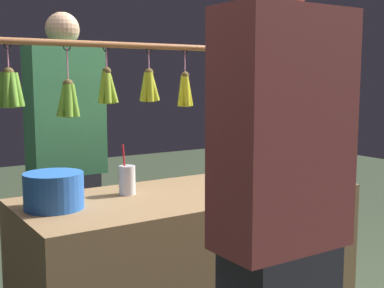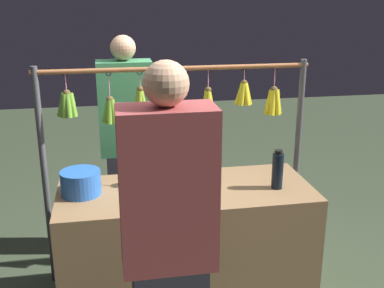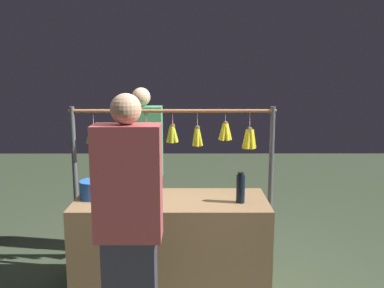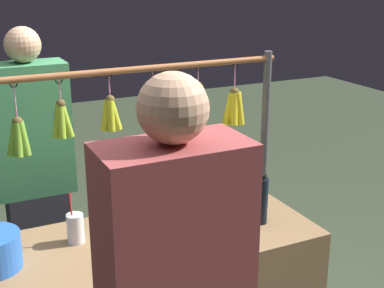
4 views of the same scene
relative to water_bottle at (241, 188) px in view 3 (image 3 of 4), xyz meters
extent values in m
cube|color=olive|center=(0.57, -0.09, -0.53)|extent=(1.61, 0.67, 0.82)
cylinder|color=#4C4C51|center=(-0.34, -0.49, -0.16)|extent=(0.04, 0.04, 1.56)
cylinder|color=#4C4C51|center=(1.47, -0.49, -0.16)|extent=(0.04, 0.04, 1.56)
cylinder|color=#9E6038|center=(0.57, -0.49, 0.58)|extent=(1.87, 0.03, 0.03)
torus|color=black|center=(-0.13, -0.49, 0.56)|extent=(0.04, 0.01, 0.04)
cylinder|color=pink|center=(-0.13, -0.49, 0.48)|extent=(0.01, 0.01, 0.15)
sphere|color=brown|center=(-0.13, -0.49, 0.41)|extent=(0.05, 0.05, 0.05)
cylinder|color=yellow|center=(-0.10, -0.49, 0.32)|extent=(0.08, 0.04, 0.18)
cylinder|color=yellow|center=(-0.11, -0.46, 0.32)|extent=(0.06, 0.07, 0.18)
cylinder|color=yellow|center=(-0.15, -0.46, 0.32)|extent=(0.06, 0.07, 0.18)
cylinder|color=yellow|center=(-0.16, -0.49, 0.32)|extent=(0.07, 0.04, 0.18)
cylinder|color=yellow|center=(-0.15, -0.52, 0.32)|extent=(0.05, 0.06, 0.18)
cylinder|color=yellow|center=(-0.12, -0.52, 0.32)|extent=(0.06, 0.08, 0.18)
torus|color=black|center=(0.09, -0.49, 0.56)|extent=(0.04, 0.01, 0.04)
cylinder|color=pink|center=(0.09, -0.49, 0.51)|extent=(0.01, 0.01, 0.09)
sphere|color=brown|center=(0.09, -0.49, 0.47)|extent=(0.05, 0.05, 0.05)
cylinder|color=gold|center=(0.12, -0.49, 0.39)|extent=(0.07, 0.04, 0.16)
cylinder|color=gold|center=(0.11, -0.47, 0.39)|extent=(0.06, 0.06, 0.16)
cylinder|color=gold|center=(0.08, -0.47, 0.39)|extent=(0.05, 0.07, 0.16)
cylinder|color=gold|center=(0.06, -0.49, 0.39)|extent=(0.07, 0.04, 0.16)
cylinder|color=gold|center=(0.08, -0.51, 0.39)|extent=(0.05, 0.07, 0.16)
cylinder|color=gold|center=(0.10, -0.51, 0.39)|extent=(0.05, 0.06, 0.16)
torus|color=black|center=(0.34, -0.49, 0.56)|extent=(0.04, 0.01, 0.04)
cylinder|color=pink|center=(0.34, -0.49, 0.49)|extent=(0.01, 0.01, 0.13)
sphere|color=brown|center=(0.34, -0.49, 0.43)|extent=(0.05, 0.05, 0.05)
cylinder|color=gold|center=(0.36, -0.49, 0.34)|extent=(0.06, 0.04, 0.17)
cylinder|color=gold|center=(0.35, -0.47, 0.34)|extent=(0.04, 0.06, 0.17)
cylinder|color=gold|center=(0.33, -0.49, 0.34)|extent=(0.07, 0.04, 0.17)
cylinder|color=gold|center=(0.34, -0.51, 0.34)|extent=(0.04, 0.07, 0.17)
torus|color=black|center=(0.57, -0.49, 0.56)|extent=(0.04, 0.01, 0.04)
cylinder|color=pink|center=(0.57, -0.49, 0.50)|extent=(0.01, 0.01, 0.12)
sphere|color=brown|center=(0.57, -0.49, 0.44)|extent=(0.05, 0.05, 0.05)
cylinder|color=gold|center=(0.59, -0.49, 0.37)|extent=(0.07, 0.04, 0.16)
cylinder|color=gold|center=(0.58, -0.47, 0.37)|extent=(0.04, 0.06, 0.16)
cylinder|color=gold|center=(0.55, -0.48, 0.37)|extent=(0.07, 0.06, 0.16)
cylinder|color=gold|center=(0.55, -0.50, 0.37)|extent=(0.07, 0.05, 0.16)
cylinder|color=gold|center=(0.58, -0.51, 0.37)|extent=(0.05, 0.06, 0.16)
torus|color=black|center=(0.81, -0.49, 0.56)|extent=(0.04, 0.01, 0.04)
cylinder|color=pink|center=(0.81, -0.49, 0.50)|extent=(0.01, 0.01, 0.11)
sphere|color=brown|center=(0.81, -0.49, 0.45)|extent=(0.04, 0.04, 0.04)
cylinder|color=#87AA29|center=(0.83, -0.49, 0.37)|extent=(0.06, 0.03, 0.17)
cylinder|color=#87AA29|center=(0.81, -0.47, 0.37)|extent=(0.04, 0.07, 0.17)
cylinder|color=#87AA29|center=(0.79, -0.48, 0.37)|extent=(0.07, 0.06, 0.17)
cylinder|color=#87AA29|center=(0.79, -0.50, 0.37)|extent=(0.06, 0.06, 0.17)
cylinder|color=#87AA29|center=(0.81, -0.51, 0.37)|extent=(0.04, 0.07, 0.17)
torus|color=black|center=(1.01, -0.49, 0.56)|extent=(0.04, 0.01, 0.04)
cylinder|color=pink|center=(1.01, -0.49, 0.47)|extent=(0.01, 0.01, 0.17)
sphere|color=brown|center=(1.01, -0.49, 0.38)|extent=(0.05, 0.05, 0.05)
cylinder|color=#6AA12C|center=(1.03, -0.49, 0.31)|extent=(0.07, 0.04, 0.16)
cylinder|color=#6AA12C|center=(1.02, -0.47, 0.31)|extent=(0.05, 0.07, 0.16)
cylinder|color=#6AA12C|center=(0.99, -0.47, 0.31)|extent=(0.06, 0.06, 0.16)
cylinder|color=#6AA12C|center=(0.99, -0.50, 0.31)|extent=(0.06, 0.05, 0.16)
cylinder|color=#6AA12C|center=(1.02, -0.51, 0.31)|extent=(0.04, 0.06, 0.16)
torus|color=black|center=(1.29, -0.49, 0.56)|extent=(0.04, 0.01, 0.04)
cylinder|color=pink|center=(1.29, -0.49, 0.50)|extent=(0.01, 0.01, 0.12)
sphere|color=brown|center=(1.29, -0.49, 0.44)|extent=(0.05, 0.05, 0.05)
cylinder|color=#649F2D|center=(1.32, -0.49, 0.36)|extent=(0.08, 0.04, 0.16)
cylinder|color=#649F2D|center=(1.31, -0.46, 0.36)|extent=(0.05, 0.05, 0.16)
cylinder|color=#649F2D|center=(1.28, -0.46, 0.36)|extent=(0.05, 0.07, 0.16)
cylinder|color=#649F2D|center=(1.26, -0.47, 0.36)|extent=(0.06, 0.05, 0.16)
cylinder|color=#649F2D|center=(1.26, -0.51, 0.36)|extent=(0.06, 0.05, 0.16)
cylinder|color=#649F2D|center=(1.28, -0.52, 0.36)|extent=(0.05, 0.08, 0.16)
cylinder|color=#649F2D|center=(1.31, -0.52, 0.36)|extent=(0.05, 0.05, 0.16)
cylinder|color=black|center=(0.00, 0.00, -0.01)|extent=(0.07, 0.07, 0.23)
cylinder|color=black|center=(0.00, 0.00, 0.12)|extent=(0.05, 0.05, 0.02)
cylinder|color=blue|center=(1.22, -0.13, -0.04)|extent=(0.24, 0.24, 0.15)
cylinder|color=silver|center=(0.85, -0.19, -0.05)|extent=(0.08, 0.08, 0.13)
cylinder|color=red|center=(0.86, -0.19, 0.00)|extent=(0.01, 0.04, 0.23)
cube|color=#2D2D38|center=(0.89, -0.88, -0.53)|extent=(0.33, 0.22, 0.81)
cube|color=#3F8C59|center=(0.89, -0.88, 0.23)|extent=(0.41, 0.22, 0.71)
sphere|color=tan|center=(0.89, -0.88, 0.68)|extent=(0.19, 0.19, 0.19)
cube|color=#993F3F|center=(0.79, 0.77, 0.26)|extent=(0.42, 0.23, 0.73)
sphere|color=tan|center=(0.79, 0.77, 0.72)|extent=(0.19, 0.19, 0.19)
camera|label=1|loc=(1.87, 1.91, 0.42)|focal=47.90mm
camera|label=2|loc=(1.03, 2.63, 1.06)|focal=44.28mm
camera|label=3|loc=(0.40, 3.32, 0.96)|focal=39.75mm
camera|label=4|loc=(1.34, 2.01, 1.06)|focal=51.21mm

